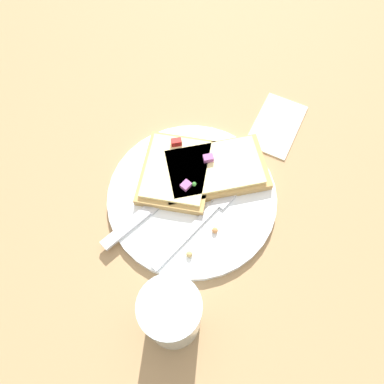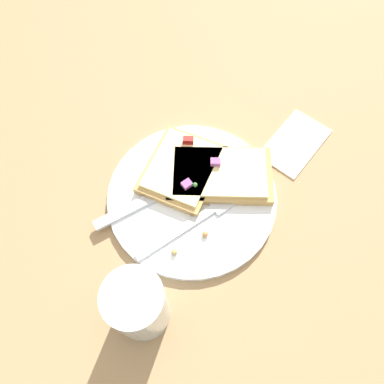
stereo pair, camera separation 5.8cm
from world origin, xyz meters
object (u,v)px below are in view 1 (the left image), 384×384
object	(u,v)px
fork	(210,211)
pizza_slice_main	(214,169)
knife	(152,207)
drinking_glass	(172,315)
pizza_slice_corner	(176,171)
plate	(192,196)
napkin	(277,125)

from	to	relation	value
fork	pizza_slice_main	bearing A→B (deg)	36.11
knife	drinking_glass	distance (m)	0.18
pizza_slice_main	pizza_slice_corner	bearing A→B (deg)	-8.57
pizza_slice_corner	drinking_glass	world-z (taller)	drinking_glass
fork	pizza_slice_main	world-z (taller)	pizza_slice_main
plate	pizza_slice_main	bearing A→B (deg)	-14.76
plate	pizza_slice_corner	world-z (taller)	pizza_slice_corner
knife	pizza_slice_corner	size ratio (longest dim) A/B	1.38
knife	napkin	size ratio (longest dim) A/B	1.72
knife	fork	bearing A→B (deg)	-47.42
fork	knife	size ratio (longest dim) A/B	1.00
pizza_slice_corner	drinking_glass	xyz separation A→B (m)	(-0.20, -0.10, 0.04)
pizza_slice_main	drinking_glass	size ratio (longest dim) A/B	1.53
plate	drinking_glass	world-z (taller)	drinking_glass
fork	napkin	bearing A→B (deg)	6.93
pizza_slice_corner	drinking_glass	bearing A→B (deg)	-169.81
plate	drinking_glass	bearing A→B (deg)	-161.40
pizza_slice_main	drinking_glass	bearing A→B (deg)	63.54
plate	fork	size ratio (longest dim) A/B	1.24
fork	pizza_slice_corner	distance (m)	0.08
fork	napkin	distance (m)	0.21
knife	pizza_slice_corner	world-z (taller)	pizza_slice_corner
pizza_slice_main	napkin	distance (m)	0.15
fork	pizza_slice_main	size ratio (longest dim) A/B	1.13
plate	drinking_glass	distance (m)	0.20
pizza_slice_corner	plate	bearing A→B (deg)	-136.14
knife	pizza_slice_corner	distance (m)	0.07
knife	drinking_glass	size ratio (longest dim) A/B	1.72
knife	drinking_glass	world-z (taller)	drinking_glass
pizza_slice_corner	napkin	xyz separation A→B (m)	(0.17, -0.11, -0.02)
drinking_glass	napkin	distance (m)	0.38
plate	pizza_slice_corner	size ratio (longest dim) A/B	1.71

